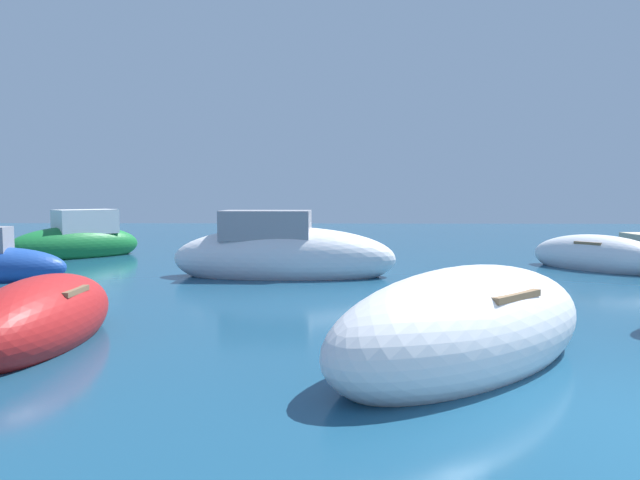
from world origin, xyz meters
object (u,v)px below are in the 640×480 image
moored_boat_2 (466,331)px  moored_boat_8 (233,248)px  moored_boat_1 (282,255)px  moored_boat_7 (41,319)px  moored_boat_4 (77,242)px  moored_boat_3 (597,257)px

moored_boat_2 → moored_boat_8: 14.53m
moored_boat_1 → moored_boat_7: 7.83m
moored_boat_2 → moored_boat_4: bearing=-92.5°
moored_boat_1 → moored_boat_2: bearing=-67.9°
moored_boat_2 → moored_boat_4: 17.00m
moored_boat_4 → moored_boat_7: size_ratio=1.16×
moored_boat_2 → moored_boat_3: bearing=-164.9°
moored_boat_1 → moored_boat_8: bearing=114.8°
moored_boat_4 → moored_boat_8: moored_boat_4 is taller
moored_boat_4 → moored_boat_2: bearing=85.5°
moored_boat_1 → moored_boat_2: moored_boat_1 is taller
moored_boat_2 → moored_boat_8: bearing=-110.8°
moored_boat_7 → moored_boat_8: 12.49m
moored_boat_7 → moored_boat_8: moored_boat_7 is taller
moored_boat_3 → moored_boat_4: moored_boat_4 is taller
moored_boat_3 → moored_boat_7: 15.26m
moored_boat_1 → moored_boat_7: moored_boat_1 is taller
moored_boat_2 → moored_boat_7: (-6.15, 1.00, -0.10)m
moored_boat_1 → moored_boat_7: size_ratio=1.61×
moored_boat_1 → moored_boat_8: 5.73m
moored_boat_3 → moored_boat_8: 12.20m
moored_boat_2 → moored_boat_4: moored_boat_4 is taller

